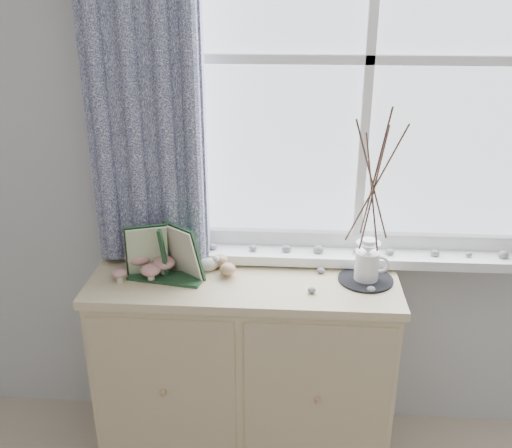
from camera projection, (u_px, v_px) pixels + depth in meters
name	position (u px, v px, depth m)	size (l,w,h in m)	color
room_shell	(258.00, 362.00, 0.41)	(4.04, 4.04, 2.62)	#B3B3B1
sideboard	(245.00, 368.00, 2.38)	(1.20, 0.45, 0.85)	beige
botanical_book	(163.00, 255.00, 2.14)	(0.33, 0.13, 0.23)	#1C3B22
toadstool_cluster	(146.00, 262.00, 2.21)	(0.23, 0.17, 0.10)	silver
wooden_eggs	(224.00, 265.00, 2.25)	(0.10, 0.12, 0.08)	tan
songbird_figurine	(207.00, 264.00, 2.26)	(0.12, 0.05, 0.06)	white
crocheted_doily	(366.00, 279.00, 2.20)	(0.21, 0.21, 0.01)	black
twig_pitcher	(374.00, 181.00, 2.04)	(0.27, 0.27, 0.70)	white
sideboard_pebbles	(323.00, 278.00, 2.19)	(0.33, 0.23, 0.02)	gray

